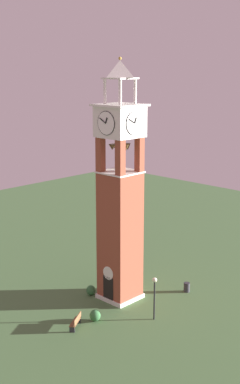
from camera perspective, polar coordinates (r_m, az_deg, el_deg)
name	(u,v)px	position (r m, az deg, el deg)	size (l,w,h in m)	color
ground	(120,297)	(43.50, 0.00, -11.56)	(80.00, 80.00, 0.00)	#476B3D
clock_tower	(120,204)	(40.73, 0.00, -1.29)	(3.29, 3.29, 19.27)	brown
park_bench	(76,321)	(38.88, -4.88, -14.05)	(1.21, 1.60, 0.95)	brown
lamp_post	(154,290)	(39.14, 3.83, -10.75)	(0.36, 0.36, 3.37)	black
trash_bin	(187,287)	(44.73, 7.38, -10.39)	(0.52, 0.52, 0.80)	#2D2D33
shrub_near_entry	(91,290)	(43.83, -3.24, -10.78)	(0.74, 0.74, 0.84)	#336638
shrub_left_of_tower	(95,315)	(39.70, -2.76, -13.46)	(0.83, 0.83, 0.89)	#336638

